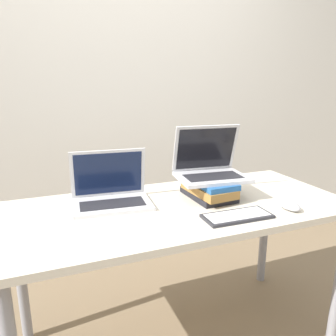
{
  "coord_description": "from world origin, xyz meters",
  "views": [
    {
      "loc": [
        -0.57,
        -0.93,
        1.28
      ],
      "look_at": [
        -0.06,
        0.35,
        0.92
      ],
      "focal_mm": 35.0,
      "sensor_mm": 36.0,
      "label": 1
    }
  ],
  "objects_px": {
    "laptop_left": "(111,194)",
    "wireless_keyboard": "(237,216)",
    "mouse": "(290,206)",
    "laptop_on_books": "(210,167)",
    "book_stack": "(209,189)"
  },
  "relations": [
    {
      "from": "laptop_left",
      "to": "wireless_keyboard",
      "type": "xyz_separation_m",
      "value": [
        0.45,
        -0.35,
        -0.04
      ]
    },
    {
      "from": "laptop_left",
      "to": "mouse",
      "type": "height_order",
      "value": "laptop_left"
    },
    {
      "from": "laptop_on_books",
      "to": "mouse",
      "type": "height_order",
      "value": "laptop_on_books"
    },
    {
      "from": "laptop_on_books",
      "to": "wireless_keyboard",
      "type": "distance_m",
      "value": 0.32
    },
    {
      "from": "wireless_keyboard",
      "to": "mouse",
      "type": "bearing_deg",
      "value": -1.43
    },
    {
      "from": "laptop_left",
      "to": "laptop_on_books",
      "type": "height_order",
      "value": "laptop_on_books"
    },
    {
      "from": "laptop_left",
      "to": "wireless_keyboard",
      "type": "relative_size",
      "value": 1.26
    },
    {
      "from": "mouse",
      "to": "book_stack",
      "type": "bearing_deg",
      "value": 134.98
    },
    {
      "from": "laptop_left",
      "to": "book_stack",
      "type": "bearing_deg",
      "value": -11.94
    },
    {
      "from": "laptop_on_books",
      "to": "mouse",
      "type": "distance_m",
      "value": 0.4
    },
    {
      "from": "laptop_on_books",
      "to": "book_stack",
      "type": "bearing_deg",
      "value": -117.01
    },
    {
      "from": "wireless_keyboard",
      "to": "mouse",
      "type": "distance_m",
      "value": 0.26
    },
    {
      "from": "laptop_on_books",
      "to": "wireless_keyboard",
      "type": "relative_size",
      "value": 1.2
    },
    {
      "from": "laptop_left",
      "to": "book_stack",
      "type": "xyz_separation_m",
      "value": [
        0.46,
        -0.1,
        -0.0
      ]
    },
    {
      "from": "laptop_left",
      "to": "book_stack",
      "type": "relative_size",
      "value": 1.22
    }
  ]
}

